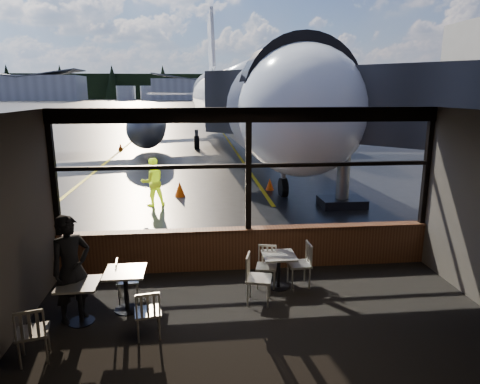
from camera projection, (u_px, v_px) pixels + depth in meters
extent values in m
plane|color=black|center=(198.00, 104.00, 125.62)|extent=(520.00, 520.00, 0.00)
cube|color=black|center=(272.00, 346.00, 6.57)|extent=(8.00, 6.00, 0.01)
cube|color=#38332D|center=(276.00, 116.00, 5.77)|extent=(8.00, 6.00, 0.04)
cube|color=#4B433C|center=(344.00, 370.00, 3.27)|extent=(8.00, 0.04, 3.50)
cube|color=#4C2817|center=(248.00, 249.00, 9.37)|extent=(8.00, 0.28, 0.90)
cube|color=black|center=(249.00, 115.00, 8.70)|extent=(8.00, 0.18, 0.30)
cube|color=black|center=(53.00, 174.00, 8.57)|extent=(0.12, 0.12, 2.60)
cube|color=black|center=(248.00, 170.00, 8.97)|extent=(0.12, 0.12, 2.60)
cube|color=black|center=(427.00, 167.00, 9.37)|extent=(0.12, 0.12, 2.60)
cube|color=black|center=(248.00, 166.00, 8.95)|extent=(8.00, 0.10, 0.08)
imported|color=black|center=(71.00, 269.00, 7.14)|extent=(0.80, 0.78, 1.86)
imported|color=#BFF219|center=(153.00, 182.00, 14.48)|extent=(0.97, 0.86, 1.64)
cone|color=#F75907|center=(270.00, 184.00, 16.91)|extent=(0.33, 0.33, 0.46)
cone|color=#FB5107|center=(120.00, 147.00, 28.22)|extent=(0.33, 0.33, 0.46)
cylinder|color=silver|center=(126.00, 93.00, 181.90)|extent=(8.00, 8.00, 6.00)
cylinder|color=silver|center=(150.00, 93.00, 182.91)|extent=(8.00, 8.00, 6.00)
cylinder|color=silver|center=(173.00, 93.00, 183.92)|extent=(8.00, 8.00, 6.00)
cube|color=black|center=(196.00, 86.00, 211.34)|extent=(360.00, 3.00, 12.00)
cone|color=#FF3708|center=(180.00, 189.00, 15.84)|extent=(0.40, 0.40, 0.55)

